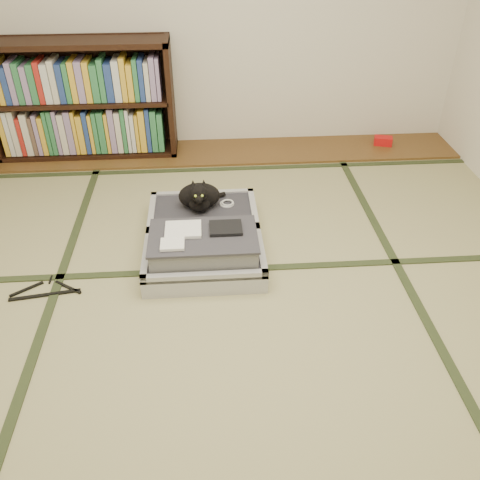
{
  "coord_description": "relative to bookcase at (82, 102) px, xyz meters",
  "views": [
    {
      "loc": [
        -0.12,
        -1.97,
        1.89
      ],
      "look_at": [
        0.05,
        0.35,
        0.25
      ],
      "focal_mm": 38.0,
      "sensor_mm": 36.0,
      "label": 1
    }
  ],
  "objects": [
    {
      "name": "floor",
      "position": [
        1.09,
        -2.07,
        -0.45
      ],
      "size": [
        4.5,
        4.5,
        0.0
      ],
      "primitive_type": "plane",
      "color": "tan",
      "rests_on": "ground"
    },
    {
      "name": "wood_strip",
      "position": [
        1.09,
        -0.07,
        -0.44
      ],
      "size": [
        4.0,
        0.5,
        0.02
      ],
      "primitive_type": "cube",
      "color": "brown",
      "rests_on": "ground"
    },
    {
      "name": "red_item",
      "position": [
        2.51,
        -0.04,
        -0.4
      ],
      "size": [
        0.17,
        0.13,
        0.07
      ],
      "primitive_type": "cube",
      "rotation": [
        0.0,
        0.0,
        -0.28
      ],
      "color": "red",
      "rests_on": "wood_strip"
    },
    {
      "name": "room_shell",
      "position": [
        1.09,
        -2.07,
        1.01
      ],
      "size": [
        4.5,
        4.5,
        4.5
      ],
      "color": "white",
      "rests_on": "ground"
    },
    {
      "name": "tatami_borders",
      "position": [
        1.09,
        -1.57,
        -0.45
      ],
      "size": [
        4.0,
        4.5,
        0.01
      ],
      "color": "#2D381E",
      "rests_on": "ground"
    },
    {
      "name": "bookcase",
      "position": [
        0.0,
        0.0,
        0.0
      ],
      "size": [
        1.45,
        0.33,
        0.93
      ],
      "color": "black",
      "rests_on": "wood_strip"
    },
    {
      "name": "suitcase",
      "position": [
        0.94,
        -1.47,
        -0.35
      ],
      "size": [
        0.7,
        0.94,
        0.28
      ],
      "color": "#B3B3B8",
      "rests_on": "floor"
    },
    {
      "name": "cat",
      "position": [
        0.92,
        -1.18,
        -0.22
      ],
      "size": [
        0.31,
        0.31,
        0.25
      ],
      "color": "black",
      "rests_on": "suitcase"
    },
    {
      "name": "cable_coil",
      "position": [
        1.1,
        -1.14,
        -0.31
      ],
      "size": [
        0.1,
        0.1,
        0.02
      ],
      "color": "white",
      "rests_on": "suitcase"
    },
    {
      "name": "hanger",
      "position": [
        0.04,
        -1.8,
        -0.44
      ],
      "size": [
        0.4,
        0.21,
        0.01
      ],
      "color": "black",
      "rests_on": "floor"
    }
  ]
}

